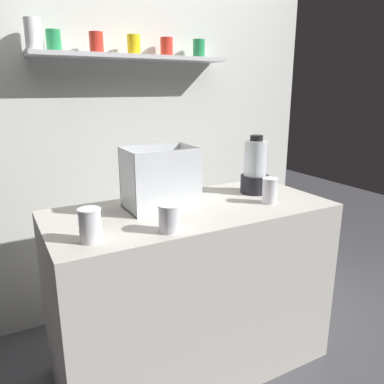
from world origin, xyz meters
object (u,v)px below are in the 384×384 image
blender_pitcher (255,169)px  juice_cup_orange_far_left (90,227)px  carrot_display_bin (163,189)px  juice_cup_mango_middle (270,192)px  juice_cup_mango_left (169,219)px

blender_pitcher → juice_cup_orange_far_left: bearing=-165.3°
carrot_display_bin → juice_cup_orange_far_left: bearing=-147.8°
carrot_display_bin → juice_cup_mango_middle: (0.50, -0.20, -0.03)m
carrot_display_bin → juice_cup_orange_far_left: size_ratio=2.56×
carrot_display_bin → blender_pitcher: bearing=-0.9°
carrot_display_bin → juice_cup_mango_left: size_ratio=2.93×
juice_cup_mango_left → carrot_display_bin: bearing=70.1°
blender_pitcher → juice_cup_orange_far_left: blender_pitcher is taller
carrot_display_bin → juice_cup_mango_left: carrot_display_bin is taller
juice_cup_orange_far_left → blender_pitcher: bearing=14.7°
carrot_display_bin → juice_cup_mango_middle: 0.54m
juice_cup_orange_far_left → juice_cup_mango_left: bearing=-9.8°
blender_pitcher → juice_cup_mango_middle: 0.22m
carrot_display_bin → juice_cup_mango_middle: size_ratio=2.59×
juice_cup_orange_far_left → juice_cup_mango_middle: bearing=3.8°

